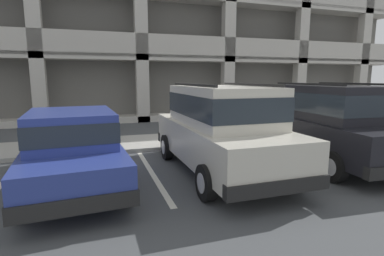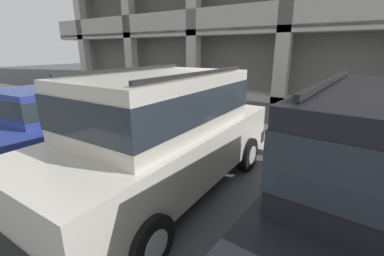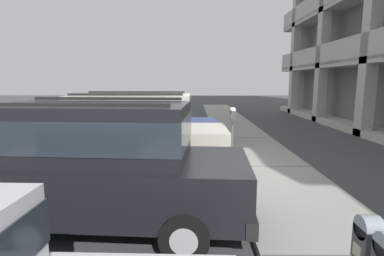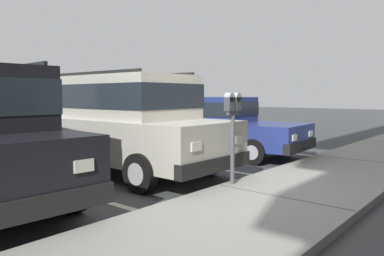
{
  "view_description": "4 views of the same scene",
  "coord_description": "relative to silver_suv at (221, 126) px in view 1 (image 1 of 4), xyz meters",
  "views": [
    {
      "loc": [
        -2.71,
        -8.36,
        2.15
      ],
      "look_at": [
        -0.28,
        -0.91,
        0.84
      ],
      "focal_mm": 28.0,
      "sensor_mm": 36.0,
      "label": 1
    },
    {
      "loc": [
        2.52,
        -5.28,
        2.32
      ],
      "look_at": [
        -0.12,
        -1.2,
        0.83
      ],
      "focal_mm": 24.0,
      "sensor_mm": 36.0,
      "label": 2
    },
    {
      "loc": [
        7.51,
        -0.65,
        2.32
      ],
      "look_at": [
        -0.21,
        -0.71,
        1.1
      ],
      "focal_mm": 28.0,
      "sensor_mm": 36.0,
      "label": 3
    },
    {
      "loc": [
        4.89,
        3.78,
        1.59
      ],
      "look_at": [
        -0.31,
        -0.62,
        0.99
      ],
      "focal_mm": 35.0,
      "sensor_mm": 36.0,
      "label": 4
    }
  ],
  "objects": [
    {
      "name": "red_sedan",
      "position": [
        -3.15,
        0.08,
        -0.27
      ],
      "size": [
        2.05,
        4.59,
        1.54
      ],
      "rotation": [
        0.0,
        0.0,
        0.07
      ],
      "color": "navy",
      "rests_on": "ground_plane"
    },
    {
      "name": "silver_suv",
      "position": [
        0.0,
        0.0,
        0.0
      ],
      "size": [
        2.05,
        4.79,
        2.03
      ],
      "rotation": [
        0.0,
        0.0,
        0.01
      ],
      "color": "beige",
      "rests_on": "ground_plane"
    },
    {
      "name": "parking_meter_near",
      "position": [
        -0.19,
        2.54,
        0.16
      ],
      "size": [
        0.35,
        0.12,
        1.51
      ],
      "color": "#595B60",
      "rests_on": "sidewalk"
    },
    {
      "name": "parking_stall_lines",
      "position": [
        1.55,
        0.79,
        -1.08
      ],
      "size": [
        12.42,
        4.8,
        0.01
      ],
      "color": "silver",
      "rests_on": "ground_plane"
    },
    {
      "name": "parking_meter_far",
      "position": [
        5.96,
        2.58,
        0.09
      ],
      "size": [
        0.35,
        0.12,
        1.42
      ],
      "color": "#47474C",
      "rests_on": "sidewalk"
    },
    {
      "name": "dark_hatchback",
      "position": [
        2.97,
        0.0,
        0.0
      ],
      "size": [
        2.23,
        4.89,
        2.03
      ],
      "rotation": [
        0.0,
        0.0,
        -0.06
      ],
      "color": "black",
      "rests_on": "ground_plane"
    },
    {
      "name": "ground_plane",
      "position": [
        0.01,
        2.19,
        -1.14
      ],
      "size": [
        80.0,
        80.0,
        0.1
      ],
      "color": "#444749"
    },
    {
      "name": "sidewalk",
      "position": [
        0.01,
        3.49,
        -1.03
      ],
      "size": [
        40.0,
        2.2,
        0.12
      ],
      "color": "#9E9B93",
      "rests_on": "ground_plane"
    }
  ]
}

